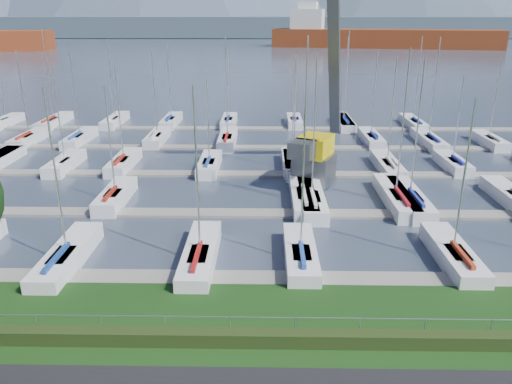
{
  "coord_description": "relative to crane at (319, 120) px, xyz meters",
  "views": [
    {
      "loc": [
        0.57,
        -19.58,
        14.37
      ],
      "look_at": [
        0.0,
        12.0,
        3.0
      ],
      "focal_mm": 35.0,
      "sensor_mm": 36.0,
      "label": 1
    }
  ],
  "objects": [
    {
      "name": "fence",
      "position": [
        -5.45,
        -24.54,
        -4.13
      ],
      "size": [
        80.0,
        0.04,
        0.04
      ],
      "primitive_type": "cylinder",
      "rotation": [
        0.0,
        1.57,
        0.0
      ],
      "color": "#94979C",
      "rests_on": "grass"
    },
    {
      "name": "cargo_ship_mid",
      "position": [
        43.44,
        188.88,
        -1.77
      ],
      "size": [
        99.61,
        37.21,
        21.5
      ],
      "rotation": [
        0.0,
        0.0,
        -0.2
      ],
      "color": "maroon",
      "rests_on": "water"
    },
    {
      "name": "hedge",
      "position": [
        -5.45,
        -24.94,
        -4.98
      ],
      "size": [
        80.0,
        0.7,
        0.7
      ],
      "primitive_type": "cube",
      "color": "#243413",
      "rests_on": "grass"
    },
    {
      "name": "foothill",
      "position": [
        -5.45,
        305.46,
        0.67
      ],
      "size": [
        900.0,
        80.0,
        12.0
      ],
      "primitive_type": "cube",
      "color": "#41525F",
      "rests_on": "water"
    },
    {
      "name": "docks",
      "position": [
        -5.45,
        1.46,
        -5.55
      ],
      "size": [
        90.0,
        41.6,
        0.25
      ],
      "color": "slate",
      "rests_on": "water"
    },
    {
      "name": "crane",
      "position": [
        0.0,
        0.0,
        0.0
      ],
      "size": [
        6.25,
        13.47,
        22.35
      ],
      "rotation": [
        0.0,
        0.0,
        -0.43
      ],
      "color": "#575A5E",
      "rests_on": "water"
    },
    {
      "name": "sailboat_fleet",
      "position": [
        -6.28,
        4.31,
        0.05
      ],
      "size": [
        74.81,
        49.52,
        13.36
      ],
      "color": "navy",
      "rests_on": "water"
    },
    {
      "name": "water",
      "position": [
        -5.45,
        235.46,
        -5.73
      ],
      "size": [
        800.0,
        540.0,
        0.2
      ],
      "primitive_type": "cube",
      "color": "#3B4556"
    },
    {
      "name": "path",
      "position": [
        -5.45,
        -27.54,
        -5.32
      ],
      "size": [
        160.0,
        2.0,
        0.04
      ],
      "primitive_type": "cube",
      "color": "black",
      "rests_on": "grass"
    }
  ]
}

